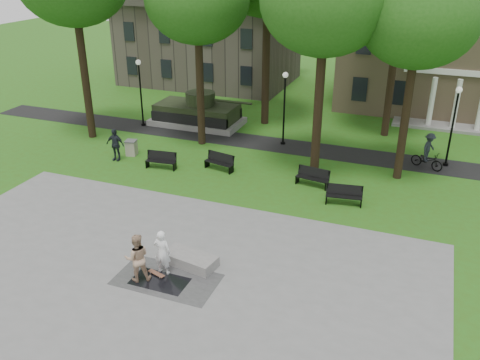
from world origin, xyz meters
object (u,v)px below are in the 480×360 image
(skateboarder, at_px, (162,252))
(cyclist, at_px, (428,154))
(friend_watching, at_px, (137,258))
(trash_bin, at_px, (131,148))
(concrete_block, at_px, (190,260))
(park_bench_0, at_px, (161,160))

(skateboarder, xyz_separation_m, cyclist, (9.16, 14.78, -0.10))
(friend_watching, height_order, trash_bin, friend_watching)
(cyclist, bearing_deg, concrete_block, 172.73)
(concrete_block, xyz_separation_m, skateboarder, (-0.72, -0.90, 0.73))
(skateboarder, height_order, cyclist, cyclist)
(concrete_block, bearing_deg, friend_watching, -130.51)
(concrete_block, relative_size, trash_bin, 2.29)
(skateboarder, distance_m, trash_bin, 13.09)
(concrete_block, relative_size, friend_watching, 1.11)
(friend_watching, bearing_deg, cyclist, -155.67)
(skateboarder, bearing_deg, cyclist, -123.68)
(skateboarder, distance_m, cyclist, 17.38)
(concrete_block, bearing_deg, park_bench_0, 125.49)
(concrete_block, bearing_deg, trash_bin, 132.50)
(concrete_block, height_order, park_bench_0, park_bench_0)
(friend_watching, xyz_separation_m, cyclist, (9.83, 15.51, -0.13))
(skateboarder, bearing_deg, friend_watching, 45.41)
(cyclist, height_order, park_bench_0, cyclist)
(concrete_block, distance_m, park_bench_0, 10.25)
(skateboarder, height_order, trash_bin, skateboarder)
(skateboarder, relative_size, park_bench_0, 1.04)
(skateboarder, relative_size, cyclist, 0.89)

